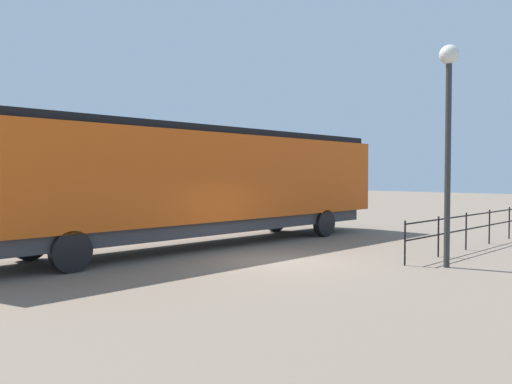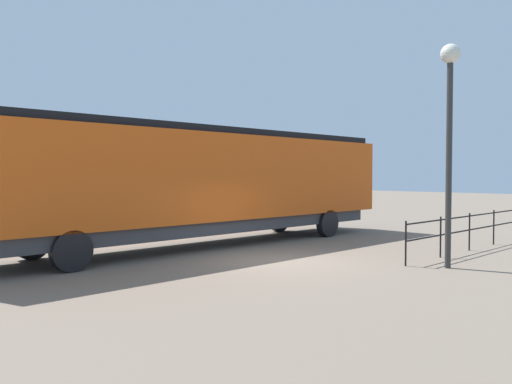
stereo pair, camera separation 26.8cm
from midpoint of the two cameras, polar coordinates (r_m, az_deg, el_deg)
ground_plane at (r=15.08m, az=3.31°, el=-7.76°), size 120.00×120.00×0.00m
locomotive at (r=18.46m, az=-4.27°, el=1.30°), size 3.02×16.94×4.16m
lamp_post at (r=14.92m, az=21.27°, el=8.60°), size 0.52×0.52×6.05m
platform_fence at (r=19.57m, az=24.27°, el=-3.28°), size 0.05×10.50×1.26m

